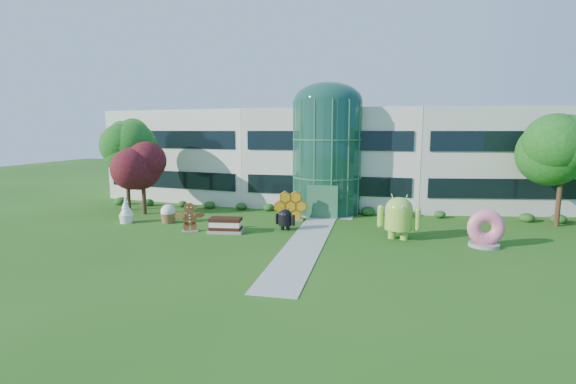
% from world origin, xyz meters
% --- Properties ---
extents(ground, '(140.00, 140.00, 0.00)m').
position_xyz_m(ground, '(0.00, 0.00, 0.00)').
color(ground, '#215114').
rests_on(ground, ground).
extents(building, '(46.00, 15.00, 9.30)m').
position_xyz_m(building, '(0.00, 18.00, 4.65)').
color(building, beige).
rests_on(building, ground).
extents(atrium, '(6.00, 6.00, 9.80)m').
position_xyz_m(atrium, '(0.00, 12.00, 4.90)').
color(atrium, '#194738').
rests_on(atrium, ground).
extents(walkway, '(2.40, 20.00, 0.04)m').
position_xyz_m(walkway, '(0.00, 2.00, 0.02)').
color(walkway, '#9E9E93').
rests_on(walkway, ground).
extents(tree_red, '(4.00, 4.00, 6.00)m').
position_xyz_m(tree_red, '(-15.50, 7.50, 3.00)').
color(tree_red, '#3F0C14').
rests_on(tree_red, ground).
extents(trees_backdrop, '(52.00, 8.00, 8.40)m').
position_xyz_m(trees_backdrop, '(0.00, 13.00, 4.20)').
color(trees_backdrop, '#164E13').
rests_on(trees_backdrop, ground).
extents(android_green, '(3.33, 2.58, 3.37)m').
position_xyz_m(android_green, '(5.92, 3.50, 1.69)').
color(android_green, '#8BC33E').
rests_on(android_green, ground).
extents(android_black, '(1.79, 1.37, 1.83)m').
position_xyz_m(android_black, '(-2.12, 4.36, 0.91)').
color(android_black, black).
rests_on(android_black, ground).
extents(donut, '(2.44, 1.37, 2.42)m').
position_xyz_m(donut, '(11.18, 2.74, 1.21)').
color(donut, '#E8587B').
rests_on(donut, ground).
extents(gingerbread, '(2.47, 1.78, 2.14)m').
position_xyz_m(gingerbread, '(-8.80, 2.46, 1.07)').
color(gingerbread, maroon).
rests_on(gingerbread, ground).
extents(ice_cream_sandwich, '(2.59, 1.50, 1.10)m').
position_xyz_m(ice_cream_sandwich, '(-6.13, 2.68, 0.55)').
color(ice_cream_sandwich, black).
rests_on(ice_cream_sandwich, ground).
extents(honeycomb, '(2.98, 1.90, 2.21)m').
position_xyz_m(honeycomb, '(-2.38, 7.49, 1.10)').
color(honeycomb, '#EDA517').
rests_on(honeycomb, ground).
extents(froyo, '(1.60, 1.60, 2.06)m').
position_xyz_m(froyo, '(-15.01, 4.04, 1.03)').
color(froyo, white).
rests_on(froyo, ground).
extents(cupcake, '(1.45, 1.45, 1.50)m').
position_xyz_m(cupcake, '(-11.74, 4.74, 0.75)').
color(cupcake, white).
rests_on(cupcake, ground).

